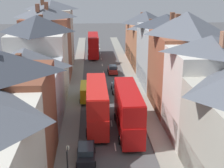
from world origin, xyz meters
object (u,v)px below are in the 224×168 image
at_px(car_mid_black, 86,153).
at_px(delivery_van, 87,92).
at_px(double_decker_bus_mid_street, 93,45).
at_px(car_near_blue, 113,69).
at_px(double_decker_bus_lead, 97,104).
at_px(double_decker_bus_far_approaching, 128,110).
at_px(car_parked_right_a, 117,87).
at_px(car_near_silver, 130,101).

xyz_separation_m(car_mid_black, delivery_van, (-0.00, 17.12, 0.49)).
relative_size(double_decker_bus_mid_street, car_near_blue, 2.60).
xyz_separation_m(double_decker_bus_lead, double_decker_bus_far_approaching, (3.60, -2.09, 0.00)).
relative_size(double_decker_bus_lead, car_parked_right_a, 2.58).
height_order(double_decker_bus_mid_street, double_decker_bus_far_approaching, same).
bearing_deg(double_decker_bus_mid_street, car_near_blue, -76.97).
bearing_deg(car_near_blue, delivery_van, -108.68).
distance_m(double_decker_bus_mid_street, car_near_blue, 16.13).
relative_size(double_decker_bus_far_approaching, delivery_van, 2.08).
relative_size(double_decker_bus_far_approaching, car_near_blue, 2.60).
bearing_deg(double_decker_bus_far_approaching, car_mid_black, -128.95).
relative_size(car_parked_right_a, car_mid_black, 0.97).
xyz_separation_m(car_near_silver, delivery_van, (-6.20, 3.16, 0.54)).
bearing_deg(car_near_blue, car_near_silver, -85.79).
bearing_deg(car_near_blue, car_parked_right_a, -90.00).
bearing_deg(car_near_silver, double_decker_bus_mid_street, 98.40).
xyz_separation_m(double_decker_bus_lead, car_mid_black, (-1.29, -8.14, -1.97)).
height_order(car_near_blue, car_near_silver, car_near_blue).
height_order(double_decker_bus_mid_street, car_parked_right_a, double_decker_bus_mid_street).
xyz_separation_m(car_near_silver, car_parked_right_a, (-1.30, 6.62, 0.01)).
xyz_separation_m(double_decker_bus_mid_street, car_mid_black, (-1.29, -47.21, -1.97)).
height_order(car_near_blue, car_parked_right_a, car_near_blue).
xyz_separation_m(car_near_blue, delivery_van, (-4.90, -14.50, 0.53)).
bearing_deg(car_mid_black, double_decker_bus_mid_street, 88.43).
distance_m(double_decker_bus_far_approaching, car_near_silver, 8.27).
height_order(double_decker_bus_lead, double_decker_bus_mid_street, same).
distance_m(double_decker_bus_lead, car_parked_right_a, 13.11).
bearing_deg(car_near_blue, double_decker_bus_far_approaching, -90.02).
distance_m(double_decker_bus_far_approaching, car_parked_right_a, 14.68).
relative_size(car_near_silver, car_mid_black, 0.98).
relative_size(double_decker_bus_lead, car_mid_black, 2.50).
bearing_deg(car_parked_right_a, car_mid_black, -103.39).
xyz_separation_m(double_decker_bus_mid_street, car_near_silver, (4.91, -33.25, -2.02)).
relative_size(double_decker_bus_lead, double_decker_bus_mid_street, 1.00).
distance_m(double_decker_bus_far_approaching, car_mid_black, 8.03).
bearing_deg(double_decker_bus_mid_street, car_parked_right_a, -82.28).
bearing_deg(double_decker_bus_far_approaching, car_near_silver, 80.61).
bearing_deg(double_decker_bus_far_approaching, delivery_van, 113.83).
distance_m(car_parked_right_a, car_mid_black, 21.16).
relative_size(double_decker_bus_mid_street, car_mid_black, 2.50).
bearing_deg(delivery_van, car_near_blue, 71.32).
height_order(double_decker_bus_mid_street, car_near_silver, double_decker_bus_mid_street).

